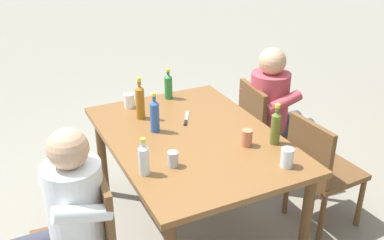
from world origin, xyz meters
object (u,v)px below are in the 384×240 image
object	(u,v)px
bottle_olive	(276,127)
bottle_clear	(144,159)
dining_table	(192,147)
cup_terracotta	(247,138)
table_knife	(186,119)
person_in_plaid_shirt	(62,218)
cup_steel	(173,159)
chair_near_right	(86,236)
bottle_blue	(155,115)
cup_glass	(287,158)
chair_far_right	(319,167)
bottle_green	(168,86)
bottle_amber	(140,101)
chair_far_left	(264,127)
person_in_white_shirt	(276,107)
cup_white	(129,101)

from	to	relation	value
bottle_olive	bottle_clear	bearing A→B (deg)	-91.69
dining_table	cup_terracotta	world-z (taller)	cup_terracotta
table_knife	person_in_plaid_shirt	bearing A→B (deg)	-60.00
person_in_plaid_shirt	cup_steel	world-z (taller)	person_in_plaid_shirt
chair_near_right	bottle_blue	size ratio (longest dim) A/B	3.03
cup_glass	bottle_clear	bearing A→B (deg)	-110.21
dining_table	chair_far_right	bearing A→B (deg)	67.38
bottle_green	bottle_amber	size ratio (longest dim) A/B	0.79
chair_far_right	table_knife	xyz separation A→B (m)	(-0.60, -0.78, 0.29)
chair_far_left	person_in_plaid_shirt	world-z (taller)	person_in_plaid_shirt
bottle_clear	cup_steel	bearing A→B (deg)	92.00
person_in_white_shirt	bottle_olive	bearing A→B (deg)	-37.05
bottle_clear	bottle_amber	size ratio (longest dim) A/B	0.74
bottle_blue	person_in_white_shirt	bearing A→B (deg)	98.55
person_in_white_shirt	bottle_green	distance (m)	0.93
cup_white	cup_steel	distance (m)	0.94
cup_steel	chair_far_right	bearing A→B (deg)	87.13
bottle_olive	cup_steel	size ratio (longest dim) A/B	2.95
chair_near_right	person_in_white_shirt	world-z (taller)	person_in_white_shirt
cup_terracotta	person_in_white_shirt	bearing A→B (deg)	131.94
chair_far_left	chair_near_right	distance (m)	1.84
person_in_plaid_shirt	bottle_amber	world-z (taller)	person_in_plaid_shirt
bottle_blue	chair_far_right	bearing A→B (deg)	63.22
chair_far_right	cup_terracotta	xyz separation A→B (m)	(-0.08, -0.58, 0.34)
chair_far_left	cup_white	distance (m)	1.16
person_in_white_shirt	bottle_olive	size ratio (longest dim) A/B	4.20
bottle_clear	cup_glass	size ratio (longest dim) A/B	1.97
cup_steel	cup_white	bearing A→B (deg)	177.48
cup_terracotta	cup_steel	xyz separation A→B (m)	(0.02, -0.53, -0.01)
person_in_white_shirt	cup_glass	world-z (taller)	person_in_white_shirt
bottle_amber	cup_steel	size ratio (longest dim) A/B	3.33
dining_table	bottle_olive	xyz separation A→B (m)	(0.33, 0.44, 0.21)
dining_table	bottle_olive	bearing A→B (deg)	53.39
bottle_blue	cup_steel	distance (m)	0.48
chair_far_right	cup_terracotta	distance (m)	0.68
cup_terracotta	bottle_clear	bearing A→B (deg)	-87.70
bottle_green	bottle_clear	xyz separation A→B (m)	(0.97, -0.57, -0.01)
cup_terracotta	cup_steel	world-z (taller)	cup_terracotta
chair_far_left	person_in_plaid_shirt	size ratio (longest dim) A/B	0.74
person_in_plaid_shirt	bottle_blue	distance (m)	0.95
chair_far_right	cup_terracotta	bearing A→B (deg)	-97.66
bottle_clear	bottle_amber	distance (m)	0.76
bottle_clear	cup_white	bearing A→B (deg)	166.50
chair_far_left	cup_white	world-z (taller)	cup_white
chair_near_right	bottle_amber	bearing A→B (deg)	140.69
table_knife	dining_table	bearing A→B (deg)	-16.31
bottle_clear	cup_glass	bearing A→B (deg)	69.79
person_in_white_shirt	bottle_blue	bearing A→B (deg)	-81.45
chair_far_left	chair_near_right	size ratio (longest dim) A/B	1.00
bottle_amber	cup_white	distance (m)	0.24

